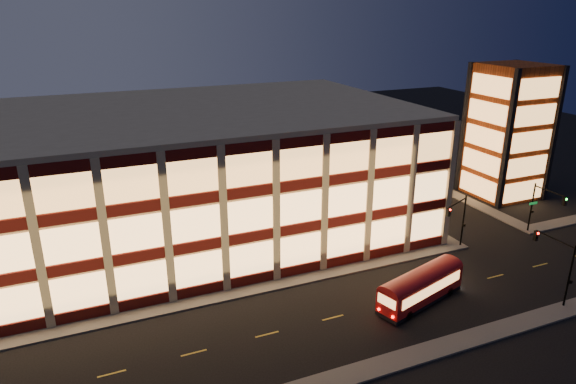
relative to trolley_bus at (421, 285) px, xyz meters
name	(u,v)px	position (x,y,z in m)	size (l,w,h in m)	color
ground	(264,293)	(-12.27, 6.91, -1.75)	(200.00, 200.00, 0.00)	black
sidewalk_office_south	(230,294)	(-15.27, 7.91, -1.67)	(54.00, 2.00, 0.15)	#514F4C
sidewalk_office_east	(377,199)	(10.73, 23.91, -1.67)	(2.00, 30.00, 0.15)	#514F4C
sidewalk_tower_south	(565,222)	(27.73, 7.91, -1.67)	(14.00, 2.00, 0.15)	#514F4C
sidewalk_tower_west	(441,188)	(21.73, 23.91, -1.67)	(2.00, 30.00, 0.15)	#514F4C
sidewalk_near	(329,382)	(-12.27, -6.09, -1.67)	(100.00, 2.00, 0.15)	#514F4C
office_building	(187,172)	(-15.18, 23.82, 5.50)	(50.45, 30.45, 14.50)	tan
stair_tower	(508,132)	(27.69, 18.86, 7.24)	(8.60, 8.60, 18.00)	#8C3814
traffic_signal_far	(458,215)	(9.94, 7.14, 2.36)	(3.79, 1.87, 6.00)	black
traffic_signal_right	(543,203)	(21.23, 6.28, 2.35)	(1.20, 4.37, 6.00)	black
traffic_signal_near	(557,258)	(11.23, -4.12, 2.38)	(0.32, 4.45, 6.00)	black
trolley_bus	(421,285)	(0.00, 0.00, 0.00)	(9.60, 4.90, 3.16)	#9A080A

